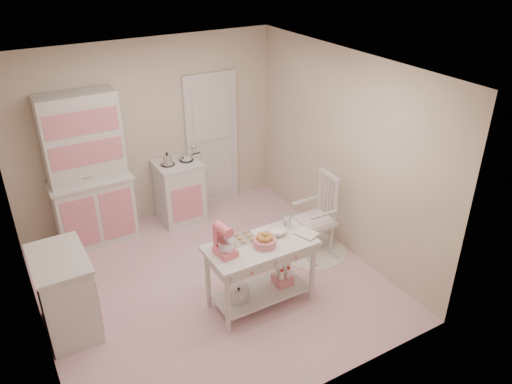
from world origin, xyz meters
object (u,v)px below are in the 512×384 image
stand_mixer (225,241)px  bread_basket (265,242)px  base_cabinet (65,294)px  work_table (261,274)px  stove (179,191)px  rocking_chair (314,215)px  hutch (88,172)px

stand_mixer → bread_basket: size_ratio=1.36×
base_cabinet → stand_mixer: size_ratio=2.71×
bread_basket → stand_mixer: bearing=171.0°
work_table → bread_basket: 0.45m
stove → work_table: stove is taller
stove → rocking_chair: 2.03m
hutch → stand_mixer: hutch is taller
stove → bread_basket: size_ratio=3.68×
hutch → bread_basket: bearing=-61.0°
base_cabinet → stand_mixer: stand_mixer is taller
base_cabinet → rocking_chair: (3.10, -0.11, 0.09)m
bread_basket → hutch: bearing=119.0°
stove → bread_basket: stove is taller
rocking_chair → work_table: size_ratio=0.92×
stand_mixer → bread_basket: 0.46m
base_cabinet → bread_basket: size_ratio=3.68×
stove → work_table: size_ratio=0.77×
stove → bread_basket: 2.28m
rocking_chair → stove: bearing=126.7°
base_cabinet → rocking_chair: 3.10m
work_table → stand_mixer: bearing=177.3°
stand_mixer → bread_basket: bearing=-16.8°
rocking_chair → stand_mixer: stand_mixer is taller
hutch → bread_basket: size_ratio=8.32×
stand_mixer → work_table: bearing=-10.5°
work_table → stand_mixer: (-0.42, 0.02, 0.57)m
base_cabinet → rocking_chair: size_ratio=0.84×
hutch → base_cabinet: size_ratio=2.26×
stand_mixer → stove: bearing=72.8°
stove → rocking_chair: size_ratio=0.84×
hutch → stand_mixer: 2.38m
stove → stand_mixer: size_ratio=2.71×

